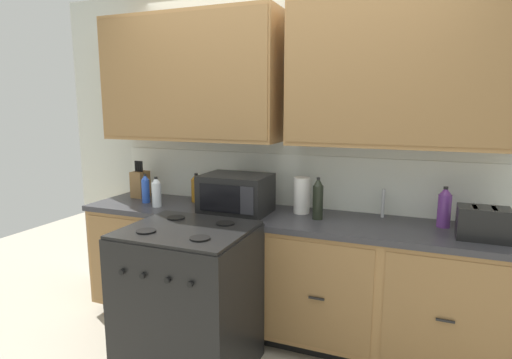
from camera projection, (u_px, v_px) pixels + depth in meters
ground_plane at (262, 353)px, 2.86m from camera, size 8.00×8.00×0.00m
wall_unit at (288, 107)px, 3.03m from camera, size 4.17×0.40×2.58m
counter_run at (277, 273)px, 3.05m from camera, size 3.00×0.64×0.90m
stove_range at (189, 300)px, 2.61m from camera, size 0.76×0.68×0.95m
microwave at (236, 194)px, 3.02m from camera, size 0.48×0.37×0.28m
toaster at (483, 223)px, 2.42m from camera, size 0.28×0.18×0.19m
knife_block at (140, 184)px, 3.54m from camera, size 0.11×0.14×0.31m
sink_faucet at (383, 203)px, 2.90m from camera, size 0.02×0.02×0.20m
paper_towel_roll at (302, 195)px, 3.01m from camera, size 0.12×0.12×0.26m
bottle_amber at (196, 188)px, 3.37m from camera, size 0.08×0.08×0.23m
bottle_dark at (318, 199)px, 2.84m from camera, size 0.07×0.07×0.29m
bottle_violet at (444, 207)px, 2.66m from camera, size 0.08×0.08×0.26m
bottle_clear at (157, 192)px, 3.20m from camera, size 0.07×0.07×0.23m
bottle_blue at (146, 189)px, 3.33m from camera, size 0.06×0.06×0.23m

